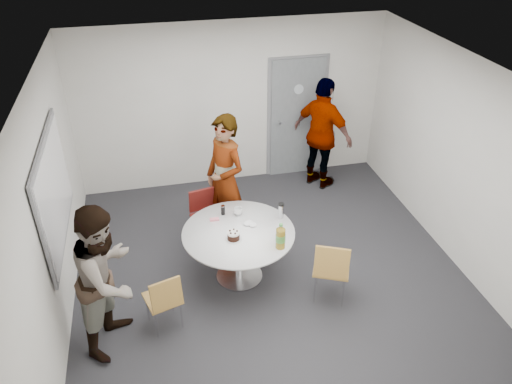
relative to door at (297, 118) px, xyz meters
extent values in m
plane|color=#232327|center=(-1.10, -2.48, -1.03)|extent=(5.00, 5.00, 0.00)
plane|color=silver|center=(-1.10, -2.48, 1.67)|extent=(5.00, 5.00, 0.00)
plane|color=silver|center=(-1.10, 0.02, 0.32)|extent=(5.00, 0.00, 5.00)
plane|color=silver|center=(-3.60, -2.48, 0.32)|extent=(0.00, 5.00, 5.00)
plane|color=silver|center=(1.40, -2.48, 0.32)|extent=(0.00, 5.00, 5.00)
plane|color=silver|center=(-1.10, -4.98, 0.32)|extent=(5.00, 0.00, 5.00)
cube|color=slate|center=(0.00, -0.01, 0.00)|extent=(0.90, 0.05, 2.05)
cube|color=slate|center=(0.00, 0.01, 0.00)|extent=(1.02, 0.04, 2.12)
cylinder|color=#B2BFC6|center=(0.00, -0.04, 0.52)|extent=(0.16, 0.01, 0.16)
cylinder|color=silver|center=(-0.32, -0.07, -0.01)|extent=(0.04, 0.14, 0.04)
cube|color=slate|center=(-3.56, -2.28, 0.42)|extent=(0.03, 1.90, 1.25)
cube|color=white|center=(-3.54, -2.28, 0.42)|extent=(0.01, 1.78, 1.13)
cylinder|color=white|center=(-1.51, -2.53, -0.31)|extent=(1.40, 1.40, 0.03)
cylinder|color=silver|center=(-1.51, -2.53, -0.67)|extent=(0.09, 0.09, 0.68)
cylinder|color=silver|center=(-1.51, -2.53, -1.01)|extent=(0.60, 0.60, 0.02)
cylinder|color=white|center=(-1.60, -2.67, -0.29)|extent=(0.20, 0.20, 0.01)
cylinder|color=black|center=(-1.60, -2.67, -0.25)|extent=(0.15, 0.15, 0.08)
cylinder|color=white|center=(-1.60, -2.67, -0.20)|extent=(0.15, 0.15, 0.02)
cylinder|color=olive|center=(-1.09, -2.95, -0.17)|extent=(0.11, 0.11, 0.26)
cylinder|color=#4C9039|center=(-1.09, -2.95, -0.15)|extent=(0.12, 0.12, 0.10)
cone|color=olive|center=(-1.09, -2.95, -0.01)|extent=(0.11, 0.11, 0.05)
cylinder|color=#4A9D47|center=(-1.09, -2.95, 0.03)|extent=(0.04, 0.04, 0.03)
imported|color=white|center=(-1.44, -2.16, -0.25)|extent=(0.16, 0.16, 0.09)
cylinder|color=black|center=(-1.63, -2.12, -0.23)|extent=(0.05, 0.05, 0.13)
cylinder|color=silver|center=(-0.92, -2.35, -0.20)|extent=(0.07, 0.07, 0.18)
cylinder|color=black|center=(-0.92, -2.35, -0.10)|extent=(0.07, 0.07, 0.03)
cube|color=#DF6F7E|center=(-1.76, -2.22, -0.28)|extent=(0.12, 0.06, 0.02)
ellipsoid|color=white|center=(-1.34, -2.44, -0.28)|extent=(0.18, 0.18, 0.03)
cube|color=olive|center=(-2.52, -3.14, -0.63)|extent=(0.46, 0.46, 0.03)
cube|color=olive|center=(-2.47, -3.31, -0.42)|extent=(0.36, 0.18, 0.36)
cylinder|color=silver|center=(-2.42, -2.96, -0.83)|extent=(0.02, 0.02, 0.40)
cylinder|color=silver|center=(-2.71, -3.04, -0.83)|extent=(0.02, 0.02, 0.40)
cylinder|color=silver|center=(-2.33, -3.24, -0.83)|extent=(0.02, 0.02, 0.40)
cylinder|color=silver|center=(-2.62, -3.33, -0.83)|extent=(0.02, 0.02, 0.40)
cube|color=olive|center=(-0.49, -3.12, -0.57)|extent=(0.56, 0.56, 0.04)
cube|color=olive|center=(-0.57, -3.31, -0.34)|extent=(0.40, 0.25, 0.40)
cylinder|color=silver|center=(-0.26, -3.04, -0.80)|extent=(0.02, 0.02, 0.45)
cylinder|color=silver|center=(-0.57, -2.90, -0.80)|extent=(0.02, 0.02, 0.45)
cylinder|color=silver|center=(-0.40, -3.35, -0.80)|extent=(0.02, 0.02, 0.45)
cylinder|color=silver|center=(-0.71, -3.21, -0.80)|extent=(0.02, 0.02, 0.45)
cube|color=#601713|center=(-1.80, -1.70, -0.62)|extent=(0.45, 0.45, 0.03)
cube|color=#601713|center=(-1.84, -1.52, -0.41)|extent=(0.37, 0.16, 0.36)
cylinder|color=silver|center=(-1.92, -1.88, -0.82)|extent=(0.02, 0.02, 0.41)
cylinder|color=silver|center=(-1.62, -1.82, -0.82)|extent=(0.02, 0.02, 0.41)
cylinder|color=silver|center=(-1.99, -1.58, -0.82)|extent=(0.02, 0.02, 0.41)
cylinder|color=silver|center=(-1.69, -1.52, -0.82)|extent=(0.02, 0.02, 0.41)
imported|color=#A5C6EA|center=(-1.50, -1.58, -0.09)|extent=(0.73, 0.81, 1.87)
imported|color=white|center=(-3.05, -3.21, -0.14)|extent=(0.97, 1.06, 1.77)
imported|color=black|center=(0.28, -0.53, -0.09)|extent=(1.00, 1.16, 1.87)
camera|label=1|loc=(-2.42, -7.43, 3.39)|focal=35.00mm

